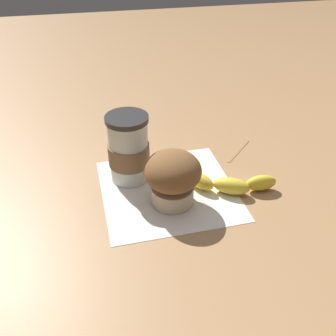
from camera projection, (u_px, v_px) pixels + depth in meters
ground_plane at (168, 190)px, 0.77m from camera, size 3.00×3.00×0.00m
paper_napkin at (168, 189)px, 0.77m from camera, size 0.26×0.26×0.00m
coffee_cup at (129, 149)px, 0.77m from camera, size 0.08×0.08×0.14m
muffin at (173, 176)px, 0.71m from camera, size 0.11×0.11×0.11m
banana at (231, 184)px, 0.76m from camera, size 0.17×0.09×0.03m
wooden_stirrer at (239, 151)px, 0.89m from camera, size 0.08×0.08×0.00m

